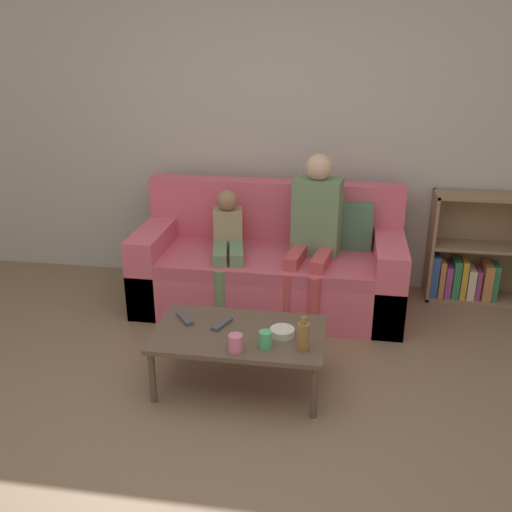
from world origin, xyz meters
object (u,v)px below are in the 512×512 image
cup_far (236,343)px  bottle (303,336)px  couch (270,267)px  tv_remote_1 (185,318)px  snack_bowl (282,332)px  person_child (228,246)px  tv_remote_0 (222,324)px  coffee_table (240,337)px  bookshelf (473,258)px  cup_near (265,339)px  person_adult (314,226)px

cup_far → bottle: size_ratio=0.50×
couch → bottle: size_ratio=9.99×
tv_remote_1 → snack_bowl: snack_bowl is taller
person_child → tv_remote_1: size_ratio=5.59×
tv_remote_0 → tv_remote_1: size_ratio=1.07×
couch → cup_far: couch is taller
bottle → tv_remote_0: bearing=158.7°
coffee_table → bottle: bearing=-19.5°
bookshelf → snack_bowl: (-1.35, -1.50, 0.04)m
coffee_table → snack_bowl: bearing=-0.4°
tv_remote_1 → bottle: (0.75, -0.23, 0.07)m
couch → bookshelf: bearing=13.4°
bookshelf → cup_far: bookshelf is taller
bookshelf → coffee_table: size_ratio=0.86×
cup_near → bottle: (0.21, 0.01, 0.04)m
person_child → cup_far: 1.24m
cup_near → person_adult: bearing=81.0°
person_child → cup_near: (0.45, -1.13, -0.12)m
bookshelf → person_adult: (-1.25, -0.46, 0.36)m
cup_far → cup_near: bearing=24.5°
person_child → cup_near: person_child is taller
bookshelf → tv_remote_1: size_ratio=5.31×
cup_far → bottle: bearing=12.2°
cup_near → snack_bowl: (0.08, 0.14, -0.03)m
tv_remote_0 → snack_bowl: snack_bowl is taller
couch → snack_bowl: 1.15m
couch → bookshelf: (1.58, 0.38, 0.03)m
person_child → tv_remote_1: bearing=-107.5°
tv_remote_0 → bookshelf: bearing=61.4°
bookshelf → bottle: size_ratio=4.31×
couch → bottle: 1.32m
snack_bowl → couch: bearing=101.1°
bookshelf → snack_bowl: bearing=-132.0°
person_child → tv_remote_1: person_child is taller
tv_remote_0 → cup_near: bearing=-13.4°
cup_near → tv_remote_0: cup_near is taller
cup_far → snack_bowl: cup_far is taller
person_adult → tv_remote_1: bearing=-118.3°
coffee_table → cup_far: size_ratio=10.02×
cup_far → tv_remote_1: bearing=141.1°
coffee_table → cup_near: size_ratio=10.38×
tv_remote_1 → snack_bowl: 0.62m
bookshelf → coffee_table: bookshelf is taller
couch → person_adult: (0.33, -0.08, 0.39)m
person_adult → tv_remote_0: bearing=-107.2°
person_adult → cup_near: person_adult is taller
bookshelf → cup_near: 2.19m
tv_remote_1 → cup_far: bearing=-76.8°
coffee_table → tv_remote_1: 0.38m
tv_remote_0 → snack_bowl: bearing=12.1°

